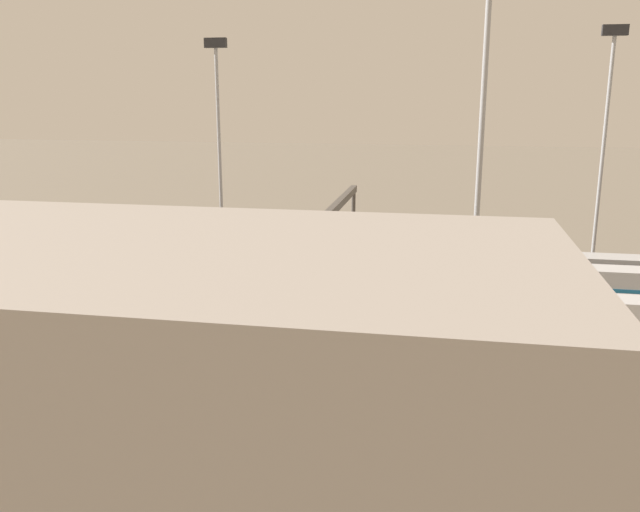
{
  "coord_description": "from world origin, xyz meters",
  "views": [
    {
      "loc": [
        -6.37,
        67.57,
        20.15
      ],
      "look_at": [
        6.91,
        -2.84,
        2.5
      ],
      "focal_mm": 37.43,
      "sensor_mm": 36.0,
      "label": 1
    }
  ],
  "objects_px": {
    "light_mast_3": "(482,119)",
    "signal_gantry": "(334,216)",
    "train_on_track_2": "(317,260)",
    "maintenance_shed": "(34,363)",
    "light_mast_0": "(218,117)",
    "train_on_track_5": "(365,306)",
    "light_mast_2": "(607,116)",
    "train_on_track_3": "(330,273)"
  },
  "relations": [
    {
      "from": "light_mast_3",
      "to": "signal_gantry",
      "type": "xyz_separation_m",
      "value": [
        13.75,
        -14.75,
        -10.64
      ]
    },
    {
      "from": "train_on_track_2",
      "to": "maintenance_shed",
      "type": "distance_m",
      "value": 42.19
    },
    {
      "from": "light_mast_0",
      "to": "train_on_track_2",
      "type": "bearing_deg",
      "value": 140.74
    },
    {
      "from": "light_mast_0",
      "to": "maintenance_shed",
      "type": "xyz_separation_m",
      "value": [
        -8.3,
        53.74,
        -10.43
      ]
    },
    {
      "from": "train_on_track_5",
      "to": "light_mast_2",
      "type": "bearing_deg",
      "value": -130.81
    },
    {
      "from": "signal_gantry",
      "to": "maintenance_shed",
      "type": "distance_m",
      "value": 39.97
    },
    {
      "from": "train_on_track_3",
      "to": "light_mast_3",
      "type": "distance_m",
      "value": 24.46
    },
    {
      "from": "train_on_track_3",
      "to": "maintenance_shed",
      "type": "xyz_separation_m",
      "value": [
        9.22,
        36.39,
        4.54
      ]
    },
    {
      "from": "maintenance_shed",
      "to": "signal_gantry",
      "type": "bearing_deg",
      "value": -103.31
    },
    {
      "from": "train_on_track_2",
      "to": "train_on_track_5",
      "type": "xyz_separation_m",
      "value": [
        -7.16,
        15.0,
        -0.05
      ]
    },
    {
      "from": "light_mast_2",
      "to": "light_mast_3",
      "type": "relative_size",
      "value": 0.96
    },
    {
      "from": "train_on_track_5",
      "to": "light_mast_3",
      "type": "distance_m",
      "value": 18.63
    },
    {
      "from": "train_on_track_3",
      "to": "light_mast_0",
      "type": "xyz_separation_m",
      "value": [
        17.52,
        -17.35,
        14.97
      ]
    },
    {
      "from": "light_mast_0",
      "to": "signal_gantry",
      "type": "relative_size",
      "value": 0.89
    },
    {
      "from": "train_on_track_2",
      "to": "light_mast_3",
      "type": "xyz_separation_m",
      "value": [
        -16.14,
        17.25,
        16.12
      ]
    },
    {
      "from": "train_on_track_2",
      "to": "light_mast_2",
      "type": "relative_size",
      "value": 4.17
    },
    {
      "from": "light_mast_3",
      "to": "light_mast_0",
      "type": "bearing_deg",
      "value": -43.45
    },
    {
      "from": "train_on_track_2",
      "to": "light_mast_3",
      "type": "height_order",
      "value": "light_mast_3"
    },
    {
      "from": "train_on_track_3",
      "to": "train_on_track_2",
      "type": "relative_size",
      "value": 1.0
    },
    {
      "from": "light_mast_2",
      "to": "maintenance_shed",
      "type": "bearing_deg",
      "value": 54.91
    },
    {
      "from": "light_mast_0",
      "to": "light_mast_2",
      "type": "height_order",
      "value": "light_mast_2"
    },
    {
      "from": "light_mast_0",
      "to": "maintenance_shed",
      "type": "distance_m",
      "value": 55.37
    },
    {
      "from": "light_mast_0",
      "to": "signal_gantry",
      "type": "xyz_separation_m",
      "value": [
        -17.5,
        14.85,
        -9.49
      ]
    },
    {
      "from": "light_mast_0",
      "to": "maintenance_shed",
      "type": "bearing_deg",
      "value": 98.78
    },
    {
      "from": "train_on_track_2",
      "to": "signal_gantry",
      "type": "height_order",
      "value": "signal_gantry"
    },
    {
      "from": "light_mast_0",
      "to": "light_mast_3",
      "type": "relative_size",
      "value": 0.93
    },
    {
      "from": "train_on_track_3",
      "to": "signal_gantry",
      "type": "bearing_deg",
      "value": -89.49
    },
    {
      "from": "train_on_track_2",
      "to": "light_mast_0",
      "type": "distance_m",
      "value": 24.6
    },
    {
      "from": "train_on_track_5",
      "to": "signal_gantry",
      "type": "xyz_separation_m",
      "value": [
        4.78,
        -12.5,
        5.53
      ]
    },
    {
      "from": "light_mast_3",
      "to": "signal_gantry",
      "type": "height_order",
      "value": "light_mast_3"
    },
    {
      "from": "train_on_track_3",
      "to": "light_mast_3",
      "type": "xyz_separation_m",
      "value": [
        -13.73,
        12.25,
        16.12
      ]
    },
    {
      "from": "train_on_track_2",
      "to": "light_mast_2",
      "type": "height_order",
      "value": "light_mast_2"
    },
    {
      "from": "light_mast_2",
      "to": "maintenance_shed",
      "type": "relative_size",
      "value": 0.52
    },
    {
      "from": "train_on_track_3",
      "to": "light_mast_2",
      "type": "bearing_deg",
      "value": -147.93
    },
    {
      "from": "train_on_track_5",
      "to": "light_mast_2",
      "type": "distance_m",
      "value": 40.45
    },
    {
      "from": "signal_gantry",
      "to": "light_mast_0",
      "type": "bearing_deg",
      "value": -40.32
    },
    {
      "from": "train_on_track_2",
      "to": "signal_gantry",
      "type": "xyz_separation_m",
      "value": [
        -2.39,
        2.5,
        5.48
      ]
    },
    {
      "from": "light_mast_0",
      "to": "light_mast_3",
      "type": "xyz_separation_m",
      "value": [
        -31.25,
        29.6,
        1.15
      ]
    },
    {
      "from": "train_on_track_5",
      "to": "maintenance_shed",
      "type": "bearing_deg",
      "value": 62.09
    },
    {
      "from": "light_mast_3",
      "to": "signal_gantry",
      "type": "distance_m",
      "value": 22.8
    },
    {
      "from": "maintenance_shed",
      "to": "train_on_track_2",
      "type": "bearing_deg",
      "value": -99.35
    },
    {
      "from": "light_mast_0",
      "to": "light_mast_2",
      "type": "relative_size",
      "value": 0.97
    }
  ]
}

